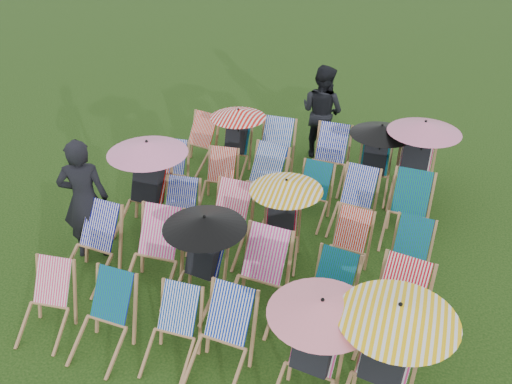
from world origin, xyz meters
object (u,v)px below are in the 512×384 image
(deckchair_5, at_px, (384,360))
(person_rear, at_px, (322,112))
(deckchair_29, at_px, (416,161))
(person_left, at_px, (84,200))
(deckchair_0, at_px, (45,304))

(deckchair_5, height_order, person_rear, person_rear)
(deckchair_5, distance_m, deckchair_29, 4.50)
(deckchair_29, height_order, person_rear, person_rear)
(deckchair_29, bearing_deg, person_left, -142.69)
(deckchair_29, height_order, person_left, person_left)
(person_left, distance_m, person_rear, 4.85)
(deckchair_0, relative_size, deckchair_5, 0.60)
(deckchair_0, distance_m, person_rear, 6.12)
(deckchair_0, bearing_deg, person_left, 97.86)
(person_rear, bearing_deg, person_left, 81.78)
(deckchair_5, bearing_deg, person_rear, 119.52)
(person_left, bearing_deg, deckchair_0, 78.51)
(deckchair_0, xyz_separation_m, deckchair_29, (3.93, 4.59, 0.32))
(deckchair_0, relative_size, deckchair_29, 0.61)
(deckchair_0, relative_size, person_rear, 0.47)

